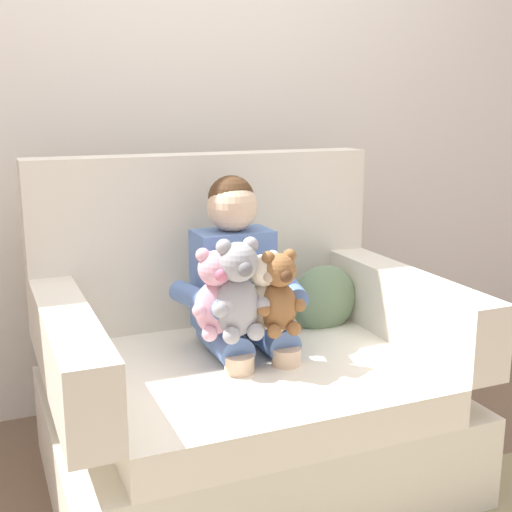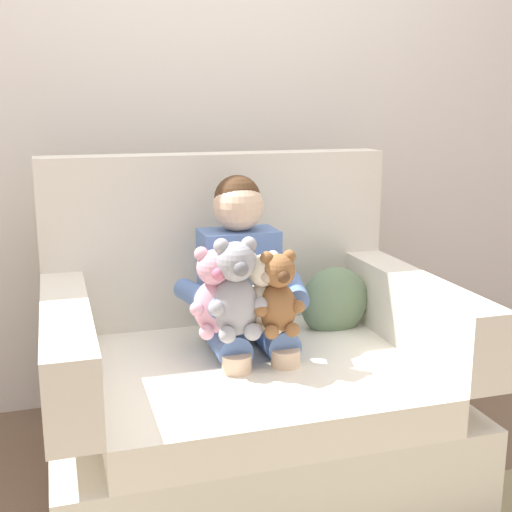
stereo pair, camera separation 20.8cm
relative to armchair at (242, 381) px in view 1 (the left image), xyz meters
name	(u,v)px [view 1 (the left image)]	position (x,y,z in m)	size (l,w,h in m)	color
ground_plane	(248,475)	(0.00, -0.06, -0.32)	(8.00, 8.00, 0.00)	brown
back_wall	(173,88)	(0.00, 0.75, 0.98)	(6.00, 0.10, 2.60)	silver
armchair	(242,381)	(0.00, 0.00, 0.00)	(1.28, 0.99, 1.06)	silver
seated_child	(240,288)	(0.01, 0.03, 0.32)	(0.45, 0.39, 0.82)	#597AB7
plush_pink	(216,295)	(-0.13, -0.10, 0.35)	(0.17, 0.14, 0.28)	#EAA8BC
plush_cream	(263,295)	(0.02, -0.13, 0.34)	(0.15, 0.13, 0.26)	silver
plush_grey	(238,292)	(-0.07, -0.15, 0.36)	(0.19, 0.15, 0.31)	#9E9EA3
plush_brown	(279,295)	(0.06, -0.16, 0.34)	(0.16, 0.13, 0.27)	brown
throw_pillow	(324,299)	(0.38, 0.13, 0.21)	(0.26, 0.12, 0.26)	slate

